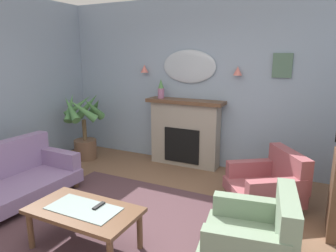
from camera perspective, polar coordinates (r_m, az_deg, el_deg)
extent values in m
cube|color=brown|center=(3.47, -7.47, -21.37)|extent=(6.59, 6.18, 0.10)
cube|color=#8C9EB2|center=(5.27, 8.29, 7.73)|extent=(6.59, 0.10, 2.85)
cube|color=#4C3338|center=(3.58, -5.62, -19.07)|extent=(3.20, 2.40, 0.01)
cube|color=gray|center=(5.37, 3.19, -1.53)|extent=(1.20, 0.28, 1.10)
cube|color=black|center=(5.33, 2.74, -3.54)|extent=(0.64, 0.12, 0.60)
cube|color=brown|center=(5.24, 3.18, 4.57)|extent=(1.36, 0.36, 0.06)
cylinder|color=#9E6084|center=(5.39, -1.30, 6.11)|extent=(0.11, 0.11, 0.18)
cone|color=#4C8447|center=(5.38, -1.31, 7.88)|extent=(0.10, 0.10, 0.16)
ellipsoid|color=#B2BCC6|center=(5.32, 3.91, 10.97)|extent=(0.96, 0.06, 0.56)
cone|color=#D17066|center=(5.66, -4.40, 10.59)|extent=(0.14, 0.14, 0.14)
cone|color=#D17066|center=(5.01, 12.83, 9.97)|extent=(0.14, 0.14, 0.14)
cube|color=#4C6B56|center=(4.95, 20.49, 10.49)|extent=(0.28, 0.03, 0.36)
cube|color=brown|center=(3.22, -15.41, -14.91)|extent=(1.10, 0.60, 0.04)
cube|color=#8C9E99|center=(3.21, -15.44, -14.54)|extent=(0.72, 0.36, 0.01)
cylinder|color=brown|center=(3.51, -24.20, -17.29)|extent=(0.06, 0.06, 0.40)
cylinder|color=brown|center=(3.78, -18.46, -14.47)|extent=(0.06, 0.06, 0.40)
cylinder|color=brown|center=(3.24, -5.28, -18.83)|extent=(0.06, 0.06, 0.40)
cube|color=black|center=(3.20, -12.74, -14.30)|extent=(0.04, 0.16, 0.02)
cube|color=gray|center=(4.52, -26.94, -10.72)|extent=(0.89, 1.72, 0.18)
cube|color=gray|center=(4.89, -19.76, -5.62)|extent=(0.76, 0.18, 0.24)
cylinder|color=brown|center=(4.78, -16.72, -10.36)|extent=(0.07, 0.07, 0.10)
cylinder|color=brown|center=(5.25, -22.08, -8.61)|extent=(0.07, 0.07, 0.10)
cube|color=#934C51|center=(4.25, 17.07, -11.51)|extent=(1.11, 1.11, 0.16)
cube|color=#934C51|center=(4.29, 21.49, -7.23)|extent=(0.59, 0.75, 0.45)
cube|color=#934C51|center=(4.46, 15.37, -7.55)|extent=(0.67, 0.53, 0.22)
cube|color=#934C51|center=(3.90, 19.42, -10.94)|extent=(0.67, 0.53, 0.22)
cylinder|color=brown|center=(4.46, 11.03, -11.76)|extent=(0.06, 0.06, 0.10)
cylinder|color=brown|center=(3.90, 14.44, -15.82)|extent=(0.06, 0.06, 0.10)
cylinder|color=brown|center=(4.72, 18.98, -10.82)|extent=(0.06, 0.06, 0.10)
cylinder|color=brown|center=(4.19, 23.33, -14.36)|extent=(0.06, 0.06, 0.10)
cube|color=gray|center=(3.18, 14.21, -20.25)|extent=(0.92, 0.92, 0.16)
cube|color=gray|center=(3.04, 21.20, -15.79)|extent=(0.29, 0.82, 0.45)
cube|color=gray|center=(3.38, 14.73, -14.43)|extent=(0.73, 0.26, 0.22)
cube|color=gray|center=(2.79, 14.03, -20.77)|extent=(0.73, 0.26, 0.22)
cylinder|color=brown|center=(3.56, 8.65, -18.53)|extent=(0.06, 0.06, 0.10)
cylinder|color=brown|center=(3.55, 20.22, -19.36)|extent=(0.06, 0.06, 0.10)
cylinder|color=brown|center=(5.97, -15.06, -4.15)|extent=(0.41, 0.41, 0.36)
cylinder|color=brown|center=(5.88, -15.27, -0.69)|extent=(0.08, 0.08, 0.38)
cone|color=#4C8447|center=(5.65, -13.71, 3.23)|extent=(0.18, 0.55, 0.49)
cone|color=#4C8447|center=(5.84, -13.32, 3.57)|extent=(0.55, 0.46, 0.43)
cone|color=#4C8447|center=(6.00, -14.62, 3.74)|extent=(0.52, 0.29, 0.53)
cone|color=#4C8447|center=(6.00, -16.35, 3.64)|extent=(0.39, 0.57, 0.45)
cone|color=#4C8447|center=(5.86, -17.70, 3.33)|extent=(0.35, 0.50, 0.54)
cone|color=#4C8447|center=(5.71, -17.63, 3.08)|extent=(0.56, 0.36, 0.48)
cone|color=#4C8447|center=(5.57, -15.70, 2.97)|extent=(0.52, 0.45, 0.49)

